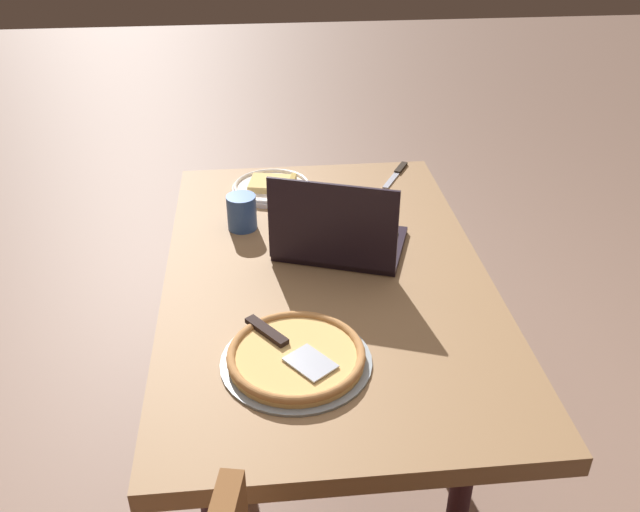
{
  "coord_description": "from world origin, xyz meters",
  "views": [
    {
      "loc": [
        -1.42,
        0.16,
        1.67
      ],
      "look_at": [
        -0.04,
        0.02,
        0.81
      ],
      "focal_mm": 38.13,
      "sensor_mm": 36.0,
      "label": 1
    }
  ],
  "objects_px": {
    "dining_table": "(326,298)",
    "pizza_plate": "(272,187)",
    "laptop": "(338,237)",
    "drink_cup": "(242,212)",
    "pizza_tray": "(296,356)",
    "table_knife": "(397,173)"
  },
  "relations": [
    {
      "from": "dining_table",
      "to": "pizza_plate",
      "type": "xyz_separation_m",
      "value": [
        0.47,
        0.12,
        0.1
      ]
    },
    {
      "from": "dining_table",
      "to": "laptop",
      "type": "bearing_deg",
      "value": -26.47
    },
    {
      "from": "pizza_plate",
      "to": "drink_cup",
      "type": "distance_m",
      "value": 0.25
    },
    {
      "from": "pizza_tray",
      "to": "table_knife",
      "type": "height_order",
      "value": "pizza_tray"
    },
    {
      "from": "table_knife",
      "to": "drink_cup",
      "type": "bearing_deg",
      "value": 121.82
    },
    {
      "from": "table_knife",
      "to": "pizza_tray",
      "type": "bearing_deg",
      "value": 156.39
    },
    {
      "from": "pizza_plate",
      "to": "pizza_tray",
      "type": "distance_m",
      "value": 0.81
    },
    {
      "from": "dining_table",
      "to": "laptop",
      "type": "xyz_separation_m",
      "value": [
        0.08,
        -0.04,
        0.13
      ]
    },
    {
      "from": "dining_table",
      "to": "pizza_tray",
      "type": "bearing_deg",
      "value": 163.63
    },
    {
      "from": "laptop",
      "to": "drink_cup",
      "type": "bearing_deg",
      "value": 56.3
    },
    {
      "from": "table_knife",
      "to": "drink_cup",
      "type": "xyz_separation_m",
      "value": [
        -0.31,
        0.5,
        0.05
      ]
    },
    {
      "from": "pizza_tray",
      "to": "drink_cup",
      "type": "bearing_deg",
      "value": 10.46
    },
    {
      "from": "laptop",
      "to": "drink_cup",
      "type": "distance_m",
      "value": 0.3
    },
    {
      "from": "laptop",
      "to": "table_knife",
      "type": "height_order",
      "value": "laptop"
    },
    {
      "from": "laptop",
      "to": "table_knife",
      "type": "bearing_deg",
      "value": -27.88
    },
    {
      "from": "dining_table",
      "to": "drink_cup",
      "type": "xyz_separation_m",
      "value": [
        0.25,
        0.21,
        0.13
      ]
    },
    {
      "from": "dining_table",
      "to": "pizza_plate",
      "type": "bearing_deg",
      "value": 13.8
    },
    {
      "from": "table_knife",
      "to": "dining_table",
      "type": "bearing_deg",
      "value": 152.32
    },
    {
      "from": "pizza_plate",
      "to": "table_knife",
      "type": "relative_size",
      "value": 1.32
    },
    {
      "from": "pizza_plate",
      "to": "pizza_tray",
      "type": "bearing_deg",
      "value": -178.85
    },
    {
      "from": "dining_table",
      "to": "table_knife",
      "type": "height_order",
      "value": "table_knife"
    },
    {
      "from": "drink_cup",
      "to": "dining_table",
      "type": "bearing_deg",
      "value": -139.84
    }
  ]
}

